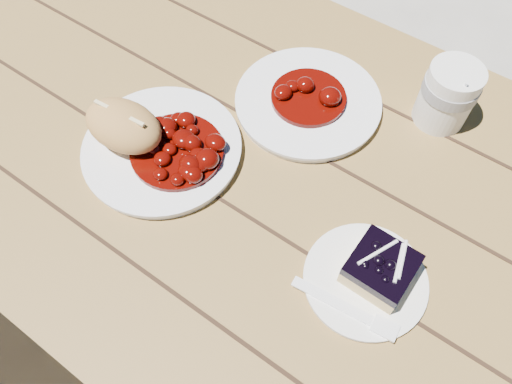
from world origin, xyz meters
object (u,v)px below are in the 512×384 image
Objects in this scene: main_plate at (162,149)px; blueberry_cake at (381,268)px; second_plate at (308,103)px; picnic_table at (162,157)px; dessert_plate at (365,280)px; bread_roll at (124,126)px; coffee_cup at (447,95)px.

main_plate is 0.40m from blueberry_cake.
second_plate is at bearing 140.00° from blueberry_cake.
dessert_plate reaches higher than picnic_table.
main_plate is (0.09, -0.06, 0.17)m from picnic_table.
bread_roll is 0.79× the size of dessert_plate.
bread_roll is (0.04, -0.08, 0.21)m from picnic_table.
second_plate is (-0.25, 0.22, -0.03)m from blueberry_cake.
coffee_cup reaches higher than dessert_plate.
blueberry_cake is at bearing -6.42° from picnic_table.
coffee_cup is at bearing 28.63° from second_plate.
coffee_cup reaches higher than blueberry_cake.
main_plate is at bearing -135.62° from coffee_cup.
second_plate is (0.23, 0.16, 0.17)m from picnic_table.
main_plate is at bearing -178.12° from blueberry_cake.
bread_roll is at bearing -138.23° from coffee_cup.
main_plate is 3.02× the size of blueberry_cake.
second_plate is (-0.24, 0.23, 0.00)m from dessert_plate.
coffee_cup is 0.44× the size of second_plate.
coffee_cup is at bearing 97.28° from dessert_plate.
picnic_table is 7.80× the size of main_plate.
bread_roll reaches higher than dessert_plate.
bread_roll reaches higher than blueberry_cake.
blueberry_cake is 0.33m from second_plate.
picnic_table is 0.33m from second_plate.
coffee_cup reaches higher than bread_roll.
blueberry_cake is at bearing -80.66° from coffee_cup.
picnic_table is 18.02× the size of coffee_cup.
coffee_cup is (0.43, 0.27, 0.22)m from picnic_table.
bread_roll is at bearing -160.02° from main_plate.
picnic_table is 23.53× the size of blueberry_cake.
picnic_table is 0.23m from bread_roll.
coffee_cup is (0.34, 0.33, 0.05)m from main_plate.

